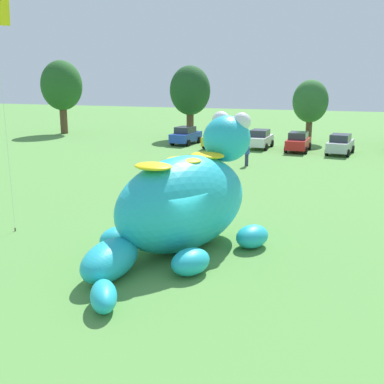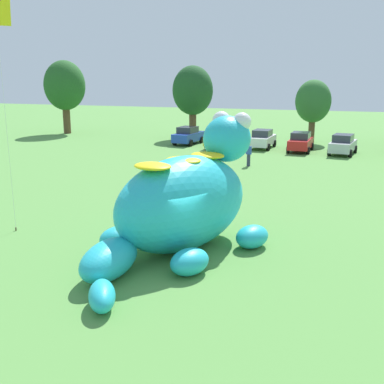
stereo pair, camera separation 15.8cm
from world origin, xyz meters
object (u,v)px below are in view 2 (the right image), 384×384
at_px(car_blue, 188,135).
at_px(spectator_near_inflatable, 249,155).
at_px(car_yellow, 221,138).
at_px(car_silver, 343,144).
at_px(giant_inflatable_creature, 183,202).
at_px(car_white, 263,139).
at_px(car_red, 301,142).

distance_m(car_blue, spectator_near_inflatable, 12.43).
xyz_separation_m(car_yellow, car_silver, (10.87, -0.43, 0.00)).
bearing_deg(spectator_near_inflatable, giant_inflatable_creature, -85.58).
distance_m(car_yellow, spectator_near_inflatable, 9.45).
distance_m(car_yellow, car_silver, 10.87).
height_order(car_yellow, car_white, same).
xyz_separation_m(giant_inflatable_creature, car_blue, (-9.47, 27.19, -1.00)).
bearing_deg(car_white, car_blue, 178.06).
distance_m(car_white, car_red, 3.65).
distance_m(car_silver, spectator_near_inflatable, 10.16).
distance_m(giant_inflatable_creature, spectator_near_inflatable, 17.83).
xyz_separation_m(car_yellow, car_white, (3.74, 0.86, 0.00)).
relative_size(car_white, spectator_near_inflatable, 2.44).
bearing_deg(spectator_near_inflatable, car_red, 71.37).
height_order(car_blue, spectator_near_inflatable, car_blue).
height_order(car_silver, spectator_near_inflatable, car_silver).
bearing_deg(car_yellow, car_blue, 163.03).
bearing_deg(car_yellow, giant_inflatable_creature, -77.37).
bearing_deg(spectator_near_inflatable, car_yellow, 118.24).
xyz_separation_m(car_white, spectator_near_inflatable, (0.73, -9.18, -0.01)).
relative_size(car_red, spectator_near_inflatable, 2.43).
height_order(giant_inflatable_creature, car_silver, giant_inflatable_creature).
distance_m(car_red, car_silver, 3.61).
bearing_deg(car_blue, car_white, -1.94).
bearing_deg(car_silver, car_blue, 173.96).
bearing_deg(giant_inflatable_creature, car_silver, 78.93).
bearing_deg(car_white, car_yellow, -167.12).
bearing_deg(car_white, car_red, -13.26).
xyz_separation_m(car_blue, car_silver, (14.49, -1.53, 0.00)).
bearing_deg(spectator_near_inflatable, car_silver, 51.02).
xyz_separation_m(car_blue, car_red, (10.91, -1.09, 0.00)).
relative_size(giant_inflatable_creature, car_white, 2.44).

